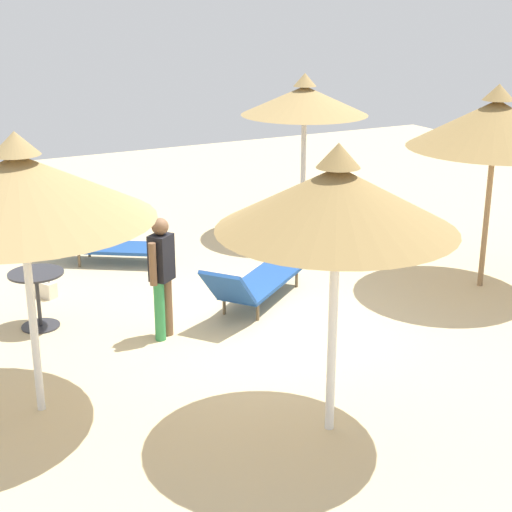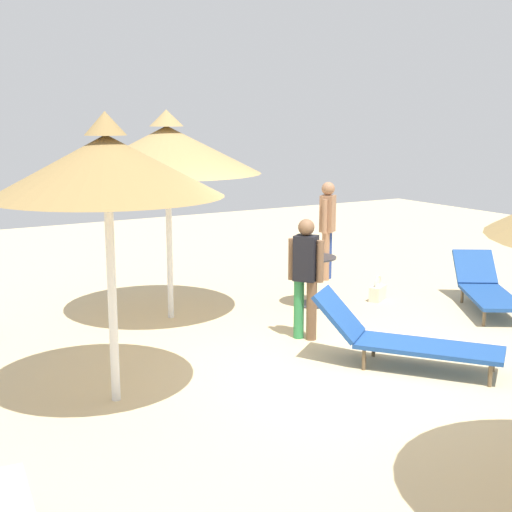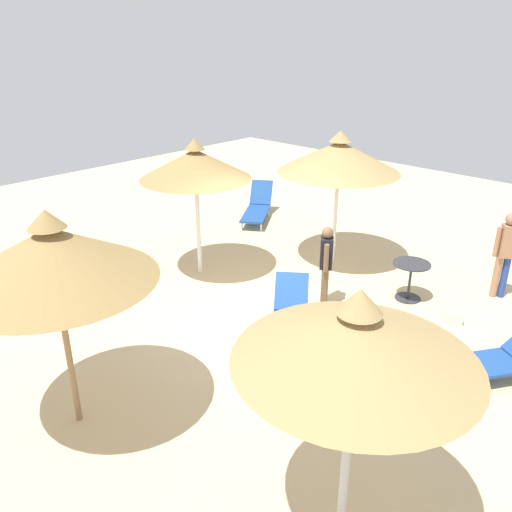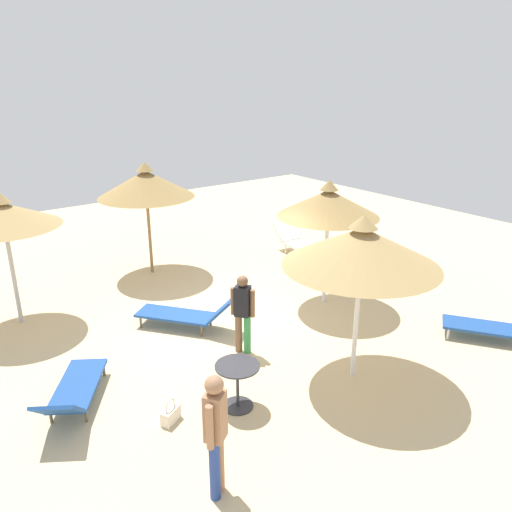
% 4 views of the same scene
% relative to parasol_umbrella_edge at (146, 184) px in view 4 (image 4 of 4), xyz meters
% --- Properties ---
extents(ground, '(24.00, 24.00, 0.10)m').
position_rel_parasol_umbrella_edge_xyz_m(ground, '(0.05, -3.71, -2.39)').
color(ground, beige).
extents(parasol_umbrella_edge, '(2.39, 2.39, 2.88)m').
position_rel_parasol_umbrella_edge_xyz_m(parasol_umbrella_edge, '(0.00, 0.00, 0.00)').
color(parasol_umbrella_edge, olive).
rests_on(parasol_umbrella_edge, ground).
extents(parasol_umbrella_back, '(2.15, 2.15, 2.77)m').
position_rel_parasol_umbrella_edge_xyz_m(parasol_umbrella_back, '(-3.45, -0.94, -0.03)').
color(parasol_umbrella_back, '#B2B2B7').
rests_on(parasol_umbrella_back, ground).
extents(parasol_umbrella_center, '(2.52, 2.52, 2.85)m').
position_rel_parasol_umbrella_edge_xyz_m(parasol_umbrella_center, '(0.60, -6.46, -0.02)').
color(parasol_umbrella_center, white).
rests_on(parasol_umbrella_center, ground).
extents(parasol_umbrella_front, '(2.19, 2.19, 2.81)m').
position_rel_parasol_umbrella_edge_xyz_m(parasol_umbrella_front, '(2.27, -4.05, -0.03)').
color(parasol_umbrella_front, white).
rests_on(parasol_umbrella_front, ground).
extents(lounge_chair_far_left, '(1.71, 2.00, 0.80)m').
position_rel_parasol_umbrella_edge_xyz_m(lounge_chair_far_left, '(-0.79, -3.31, -2.00)').
color(lounge_chair_far_left, '#1E478C').
rests_on(lounge_chair_far_left, ground).
extents(lounge_chair_near_left, '(1.55, 1.92, 0.85)m').
position_rel_parasol_umbrella_edge_xyz_m(lounge_chair_near_left, '(3.73, -7.36, -2.00)').
color(lounge_chair_near_left, '#1E478C').
rests_on(lounge_chair_near_left, ground).
extents(lounge_chair_far_right, '(1.56, 1.94, 0.71)m').
position_rel_parasol_umbrella_edge_xyz_m(lounge_chair_far_right, '(-3.52, -4.53, -2.03)').
color(lounge_chair_far_right, '#1E478C').
rests_on(lounge_chair_far_right, ground).
extents(lounge_chair_near_right, '(0.92, 2.26, 0.74)m').
position_rel_parasol_umbrella_edge_xyz_m(lounge_chair_near_right, '(3.97, -1.47, -1.99)').
color(lounge_chair_near_right, silver).
rests_on(lounge_chair_near_right, ground).
extents(person_standing_edge, '(0.37, 0.32, 1.67)m').
position_rel_parasol_umbrella_edge_xyz_m(person_standing_edge, '(-2.66, -7.24, -1.39)').
color(person_standing_edge, '#A57554').
rests_on(person_standing_edge, ground).
extents(person_standing_back, '(0.34, 0.39, 1.53)m').
position_rel_parasol_umbrella_edge_xyz_m(person_standing_back, '(-0.45, -4.71, -1.48)').
color(person_standing_back, '#338C4C').
rests_on(person_standing_back, ground).
extents(handbag, '(0.37, 0.30, 0.39)m').
position_rel_parasol_umbrella_edge_xyz_m(handbag, '(-2.48, -5.69, -2.21)').
color(handbag, beige).
rests_on(handbag, ground).
extents(side_table_round, '(0.69, 0.69, 0.73)m').
position_rel_parasol_umbrella_edge_xyz_m(side_table_round, '(-1.48, -5.99, -1.84)').
color(side_table_round, '#2D2D33').
rests_on(side_table_round, ground).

